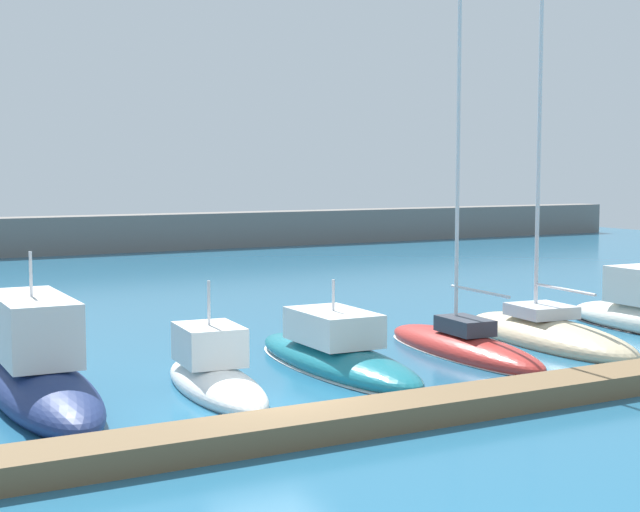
# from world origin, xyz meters

# --- Properties ---
(ground_plane) EXTENTS (120.00, 120.00, 0.00)m
(ground_plane) POSITION_xyz_m (0.00, 0.00, 0.00)
(ground_plane) COLOR #236084
(dock_pier) EXTENTS (38.65, 1.51, 0.54)m
(dock_pier) POSITION_xyz_m (0.00, -2.06, 0.27)
(dock_pier) COLOR brown
(dock_pier) RESTS_ON ground_plane
(motorboat_navy_fourth) EXTENTS (2.48, 8.82, 3.95)m
(motorboat_navy_fourth) POSITION_xyz_m (-4.33, 4.06, 0.78)
(motorboat_navy_fourth) COLOR navy
(motorboat_navy_fourth) RESTS_ON ground_plane
(motorboat_white_fifth) EXTENTS (2.39, 6.22, 3.12)m
(motorboat_white_fifth) POSITION_xyz_m (-0.16, 2.91, 0.40)
(motorboat_white_fifth) COLOR white
(motorboat_white_fifth) RESTS_ON ground_plane
(motorboat_teal_sixth) EXTENTS (2.49, 8.52, 2.78)m
(motorboat_teal_sixth) POSITION_xyz_m (3.91, 3.82, 0.42)
(motorboat_teal_sixth) COLOR #19707F
(motorboat_teal_sixth) RESTS_ON ground_plane
(sailboat_red_seventh) EXTENTS (2.51, 7.94, 16.63)m
(sailboat_red_seventh) POSITION_xyz_m (8.36, 3.72, 0.30)
(sailboat_red_seventh) COLOR #B72D28
(sailboat_red_seventh) RESTS_ON ground_plane
(sailboat_sand_eighth) EXTENTS (3.53, 8.57, 14.96)m
(sailboat_sand_eighth) POSITION_xyz_m (12.00, 3.96, 0.28)
(sailboat_sand_eighth) COLOR beige
(sailboat_sand_eighth) RESTS_ON ground_plane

